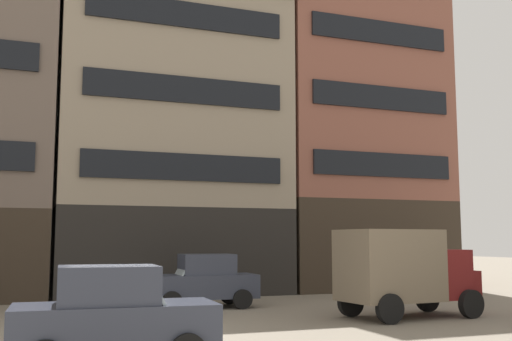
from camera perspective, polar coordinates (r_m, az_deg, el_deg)
The scene contains 6 objects.
ground_plane at distance 16.04m, azimuth -12.92°, elevation -14.67°, with size 120.00×120.00×0.00m, color slate.
building_center_right at distance 27.51m, azimuth -7.91°, elevation 3.15°, with size 10.35×5.71×13.77m.
building_far_right at distance 31.18m, azimuth 9.19°, elevation 5.33°, with size 8.99×5.71×17.31m.
delivery_truck_near at distance 19.07m, azimuth 13.83°, elevation -9.04°, with size 4.48×2.45×2.62m.
sedan_dark at distance 11.84m, azimuth -13.24°, elevation -13.14°, with size 3.77×2.00×1.83m.
sedan_light at distance 21.36m, azimuth -4.97°, elevation -10.30°, with size 3.76×1.98×1.83m.
Camera 1 is at (-2.15, -15.73, 2.29)m, focal length 42.55 mm.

